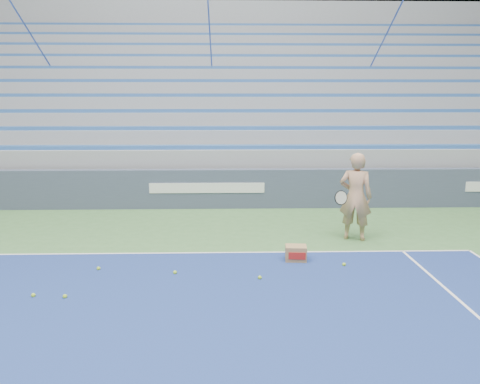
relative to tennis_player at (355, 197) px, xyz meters
name	(u,v)px	position (x,y,z in m)	size (l,w,h in m)	color
sponsor_barrier	(207,189)	(-3.34, 3.12, -0.41)	(30.00, 0.32, 1.10)	#3C465B
bleachers	(213,116)	(-3.35, 8.84, 1.40)	(31.00, 9.15, 7.30)	gray
tennis_player	(355,197)	(0.00, 0.00, 0.00)	(1.01, 0.96, 1.92)	tan
ball_box	(296,253)	(-1.47, -1.37, -0.81)	(0.42, 0.34, 0.30)	#957348
tennis_ball_0	(98,268)	(-5.10, -1.77, -0.92)	(0.07, 0.07, 0.07)	#A7D82C
tennis_ball_1	(260,278)	(-2.22, -2.28, -0.92)	(0.07, 0.07, 0.07)	#A7D82C
tennis_ball_2	(175,272)	(-3.70, -2.00, -0.92)	(0.07, 0.07, 0.07)	#A7D82C
tennis_ball_3	(344,264)	(-0.62, -1.68, -0.92)	(0.07, 0.07, 0.07)	#A7D82C
tennis_ball_4	(65,296)	(-5.29, -2.98, -0.92)	(0.07, 0.07, 0.07)	#A7D82C
tennis_ball_5	(33,295)	(-5.80, -2.92, -0.92)	(0.07, 0.07, 0.07)	#A7D82C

